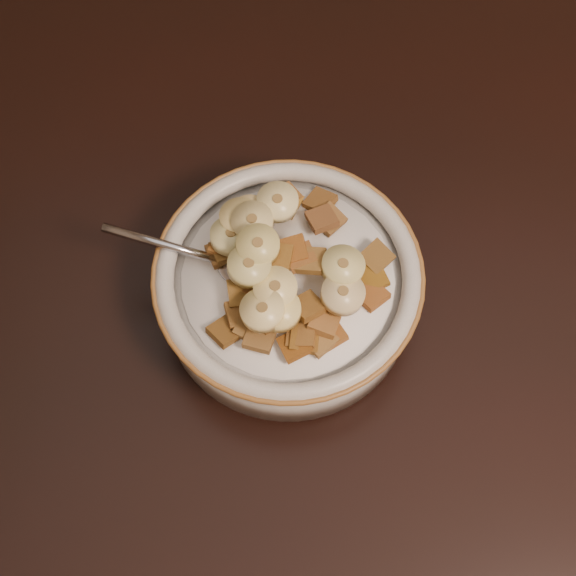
{
  "coord_description": "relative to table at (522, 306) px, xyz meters",
  "views": [
    {
      "loc": [
        -0.18,
        -0.28,
        1.32
      ],
      "look_at": [
        -0.19,
        -0.02,
        0.78
      ],
      "focal_mm": 50.0,
      "sensor_mm": 36.0,
      "label": 1
    }
  ],
  "objects": [
    {
      "name": "banana_slice_0",
      "position": [
        -0.23,
        0.01,
        0.09
      ],
      "size": [
        0.03,
        0.03,
        0.01
      ],
      "primitive_type": "cylinder",
      "rotation": [
        0.13,
        -0.03,
        3.11
      ],
      "color": "#CAC27D",
      "rests_on": "milk"
    },
    {
      "name": "cereal_square_12",
      "position": [
        -0.2,
        -0.04,
        0.08
      ],
      "size": [
        0.02,
        0.02,
        0.01
      ],
      "primitive_type": "cube",
      "rotation": [
        -0.07,
        0.01,
        3.05
      ],
      "color": "brown",
      "rests_on": "milk"
    },
    {
      "name": "floor",
      "position": [
        0.0,
        0.0,
        -0.78
      ],
      "size": [
        4.0,
        4.5,
        0.1
      ],
      "primitive_type": "cube",
      "color": "#422816",
      "rests_on": "ground"
    },
    {
      "name": "spoon",
      "position": [
        -0.22,
        -0.01,
        0.07
      ],
      "size": [
        0.05,
        0.04,
        0.01
      ],
      "primitive_type": "ellipsoid",
      "rotation": [
        0.0,
        0.0,
        4.55
      ],
      "color": "#9DA0AB",
      "rests_on": "cereal_bowl"
    },
    {
      "name": "banana_slice_4",
      "position": [
        -0.15,
        -0.04,
        0.09
      ],
      "size": [
        0.04,
        0.04,
        0.01
      ],
      "primitive_type": "cylinder",
      "rotation": [
        0.07,
        -0.04,
        2.06
      ],
      "color": "beige",
      "rests_on": "milk"
    },
    {
      "name": "cereal_square_6",
      "position": [
        -0.24,
        -0.0,
        0.07
      ],
      "size": [
        0.03,
        0.03,
        0.01
      ],
      "primitive_type": "cube",
      "rotation": [
        0.1,
        0.17,
        2.04
      ],
      "color": "brown",
      "rests_on": "milk"
    },
    {
      "name": "cereal_square_14",
      "position": [
        -0.15,
        -0.02,
        0.08
      ],
      "size": [
        0.03,
        0.03,
        0.01
      ],
      "primitive_type": "cube",
      "rotation": [
        0.15,
        0.13,
        1.86
      ],
      "color": "brown",
      "rests_on": "milk"
    },
    {
      "name": "cereal_square_30",
      "position": [
        -0.17,
        -0.01,
        0.09
      ],
      "size": [
        0.02,
        0.02,
        0.01
      ],
      "primitive_type": "cube",
      "rotation": [
        -0.22,
        0.07,
        1.42
      ],
      "color": "olive",
      "rests_on": "milk"
    },
    {
      "name": "cereal_square_7",
      "position": [
        -0.21,
        -0.07,
        0.08
      ],
      "size": [
        0.02,
        0.02,
        0.01
      ],
      "primitive_type": "cube",
      "rotation": [
        0.09,
        0.06,
        2.9
      ],
      "color": "brown",
      "rests_on": "milk"
    },
    {
      "name": "banana_slice_11",
      "position": [
        -0.2,
        0.03,
        0.09
      ],
      "size": [
        0.04,
        0.04,
        0.01
      ],
      "primitive_type": "cylinder",
      "rotation": [
        -0.03,
        -0.04,
        2.08
      ],
      "color": "beige",
      "rests_on": "milk"
    },
    {
      "name": "banana_slice_10",
      "position": [
        -0.23,
        0.02,
        0.09
      ],
      "size": [
        0.04,
        0.04,
        0.01
      ],
      "primitive_type": "cylinder",
      "rotation": [
        -0.09,
        0.01,
        0.76
      ],
      "color": "#F1D17D",
      "rests_on": "milk"
    },
    {
      "name": "banana_slice_9",
      "position": [
        -0.22,
        0.02,
        0.08
      ],
      "size": [
        0.04,
        0.04,
        0.01
      ],
      "primitive_type": "cylinder",
      "rotation": [
        0.0,
        -0.13,
        1.05
      ],
      "color": "#ECCB73",
      "rests_on": "milk"
    },
    {
      "name": "cereal_square_21",
      "position": [
        -0.18,
        -0.01,
        0.09
      ],
      "size": [
        0.03,
        0.03,
        0.01
      ],
      "primitive_type": "cube",
      "rotation": [
        -0.24,
        -0.16,
        0.39
      ],
      "color": "#955A25",
      "rests_on": "milk"
    },
    {
      "name": "cereal_square_24",
      "position": [
        -0.16,
        -0.06,
        0.08
      ],
      "size": [
        0.03,
        0.03,
        0.01
      ],
      "primitive_type": "cube",
      "rotation": [
        0.23,
        -0.1,
        2.84
      ],
      "color": "#945D32",
      "rests_on": "milk"
    },
    {
      "name": "banana_slice_6",
      "position": [
        -0.2,
        -0.04,
        0.09
      ],
      "size": [
        0.04,
        0.04,
        0.01
      ],
      "primitive_type": "cylinder",
      "rotation": [
        0.04,
        -0.01,
        0.52
      ],
      "color": "#FAE680",
      "rests_on": "milk"
    },
    {
      "name": "cereal_square_1",
      "position": [
        -0.22,
        -0.03,
        0.08
      ],
      "size": [
        0.03,
        0.03,
        0.01
      ],
      "primitive_type": "cube",
      "rotation": [
        0.04,
        0.02,
        2.54
      ],
      "color": "brown",
      "rests_on": "milk"
    },
    {
      "name": "banana_slice_1",
      "position": [
        -0.15,
        -0.02,
        0.09
      ],
      "size": [
        0.04,
        0.04,
        0.01
      ],
      "primitive_type": "cylinder",
      "rotation": [
        -0.0,
        0.11,
        0.26
      ],
      "color": "#DED171",
      "rests_on": "milk"
    },
    {
      "name": "cereal_square_11",
      "position": [
        -0.16,
        0.03,
        0.07
      ],
      "size": [
        0.03,
        0.03,
        0.01
      ],
      "primitive_type": "cube",
      "rotation": [
        0.03,
        -0.17,
        2.41
      ],
      "color": "brown",
      "rests_on": "milk"
    },
    {
      "name": "cereal_square_0",
      "position": [
        -0.22,
        -0.04,
        0.08
      ],
      "size": [
        0.02,
        0.02,
        0.01
      ],
      "primitive_type": "cube",
      "rotation": [
        0.21,
        0.02,
        0.21
      ],
      "color": "brown",
      "rests_on": "milk"
    },
    {
      "name": "cereal_square_19",
      "position": [
        -0.13,
        -0.0,
        0.08
      ],
      "size": [
        0.03,
        0.03,
        0.01
      ],
      "primitive_type": "cube",
      "rotation": [
        -0.24,
        -0.17,
        2.39
      ],
      "color": "brown",
      "rests_on": "milk"
    },
    {
      "name": "cereal_square_26",
      "position": [
        -0.18,
        -0.07,
        0.08
      ],
      "size": [
        0.02,
        0.02,
        0.01
      ],
      "primitive_type": "cube",
      "rotation": [
        -0.24,
        0.01,
        1.52
      ],
      "color": "#925925",
      "rests_on": "milk"
    },
    {
      "name": "cereal_square_18",
      "position": [
        -0.23,
        -0.06,
        0.07
      ],
      "size": [
        0.03,
        0.03,
        0.01
      ],
      "primitive_type": "cube",
      "rotation": [
        0.23,
        0.13,
        2.37
      ],
      "color": "brown",
      "rests_on": "milk"
    },
    {
      "name": "cereal_square_15",
      "position": [
        -0.18,
        -0.07,
        0.07
      ],
      "size": [
        0.03,
        0.03,
        0.01
      ],
      "primitive_type": "cube",
      "rotation": [
        -0.18,
        -0.17,
        0.48
      ],
      "color": "brown",
      "rests_on": "milk"
    },
    {
      "name": "cereal_square_4",
      "position": [
        -0.17,
        -0.05,
        0.08
      ],
      "size": [
        0.03,
        0.03,
        0.01
      ],
      "primitive_type": "cube",
      "rotation": [
        -0.21,
        0.18,
        0.66
      ],
      "color": "brown",
      "rests_on": "milk"
    },
    {
      "name": "cereal_square_20",
      "position": [
        -0.24,
        0.0,
        0.08
      ],
      "size": [
        0.02,
        0.02,
        0.01
      ],
      "primitive_type": "cube",
      "rotation": [
        0.07,
        0.14,
        1.37
      ],
      "color": "brown",
      "rests_on": "milk"
    },
    {
      "name": "cereal_square_13",
      "position": [
        -0.13,
        -0.02,
        0.07
      ],
      "size": [
        0.03,
        0.03,
        0.01
      ],
      "primitive_type": "cube",
      "rotation": [
        -0.16,
        -0.07,
        2.03
      ],
      "color": "#946318",
      "rests_on": "milk"
    },
    {
      "name": "cereal_square_27",
      "position": [
        -0.19,
        0.04,
        0.07
      ],
      "size": [
        0.03,
        0.03,
        0.01
      ],
      "primitive_type": "cube",
      "rotation": [
        0.19,
        -0.05,
        1.17
      ],
      "color": "olive",
      "rests_on": "milk"
    },
    {
      "name": "banana_slice_3",
      "position": [
        -0.19,
        -0.05,
        0.09
      ],
      "size": [
        0.04,
        0.04,
        0.01
      ],
      "primitive_type": "cylinder",
      "rotation": [
        -0.09,
        -0.03,
        1.26
      ],
      "color": "#E1CF76",
      "rests_on": "milk"
    },
    {
      "name": "cereal_square_8",
      "position": [
        -0.2,
        -0.05,
        0.08
      ],
      "size": [
        0.03,
        0.03,
        0.01
      ],
      "primitive_type": "cube",
      "rotation": [
        0.02,
        -0.04,
        0.74
      ],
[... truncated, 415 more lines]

